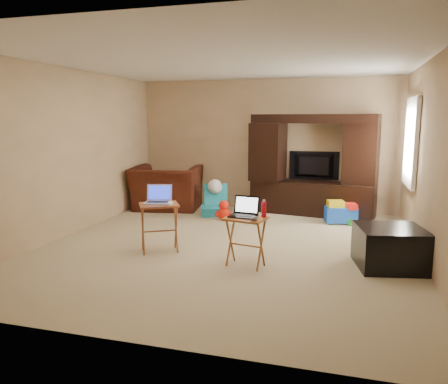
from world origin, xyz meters
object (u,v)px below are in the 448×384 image
(laptop_right, at_px, (243,207))
(mouse_left, at_px, (170,204))
(mouse_right, at_px, (255,218))
(entertainment_center, at_px, (313,165))
(recliner, at_px, (167,188))
(push_toy, at_px, (341,212))
(water_bottle, at_px, (264,209))
(laptop_left, at_px, (158,194))
(television, at_px, (314,166))
(tray_table_left, at_px, (160,228))
(plush_toy, at_px, (224,210))
(child_rocker, at_px, (213,200))
(ottoman, at_px, (390,247))
(tray_table_right, at_px, (246,242))

(laptop_right, distance_m, mouse_left, 1.02)
(laptop_right, bearing_deg, mouse_right, -31.82)
(mouse_right, bearing_deg, entertainment_center, 83.18)
(recliner, height_order, push_toy, recliner)
(water_bottle, bearing_deg, entertainment_center, 84.03)
(laptop_left, relative_size, mouse_right, 2.78)
(recliner, xyz_separation_m, laptop_right, (2.21, -2.86, 0.30))
(entertainment_center, bearing_deg, water_bottle, -86.49)
(entertainment_center, relative_size, television, 2.41)
(tray_table_left, distance_m, laptop_right, 1.28)
(plush_toy, height_order, laptop_right, laptop_right)
(tray_table_left, relative_size, mouse_left, 4.92)
(recliner, height_order, laptop_right, laptop_right)
(laptop_right, bearing_deg, child_rocker, 122.23)
(entertainment_center, relative_size, mouse_left, 17.04)
(television, distance_m, ottoman, 3.22)
(recliner, relative_size, mouse_right, 10.55)
(tray_table_right, bearing_deg, plush_toy, 123.50)
(ottoman, bearing_deg, laptop_right, -166.17)
(child_rocker, xyz_separation_m, water_bottle, (1.40, -2.49, 0.40))
(plush_toy, relative_size, laptop_right, 1.14)
(child_rocker, distance_m, ottoman, 3.57)
(child_rocker, height_order, mouse_left, mouse_left)
(entertainment_center, relative_size, laptop_left, 6.62)
(entertainment_center, height_order, mouse_left, entertainment_center)
(push_toy, bearing_deg, child_rocker, 165.37)
(push_toy, height_order, laptop_right, laptop_right)
(tray_table_right, distance_m, water_bottle, 0.45)
(mouse_left, relative_size, water_bottle, 0.71)
(laptop_left, distance_m, mouse_left, 0.26)
(tray_table_left, height_order, laptop_left, laptop_left)
(recliner, bearing_deg, tray_table_right, 119.06)
(water_bottle, bearing_deg, mouse_right, -109.29)
(push_toy, distance_m, mouse_left, 3.21)
(child_rocker, relative_size, laptop_left, 1.70)
(child_rocker, bearing_deg, mouse_left, -105.28)
(child_rocker, height_order, mouse_right, mouse_right)
(ottoman, bearing_deg, mouse_right, -159.94)
(laptop_right, bearing_deg, entertainment_center, 87.51)
(laptop_right, xyz_separation_m, mouse_right, (0.17, -0.14, -0.10))
(entertainment_center, height_order, plush_toy, entertainment_center)
(ottoman, bearing_deg, laptop_left, -177.13)
(recliner, distance_m, tray_table_left, 2.81)
(child_rocker, bearing_deg, laptop_right, -84.66)
(push_toy, bearing_deg, ottoman, -89.03)
(child_rocker, xyz_separation_m, tray_table_right, (1.20, -2.57, 0.01))
(child_rocker, xyz_separation_m, tray_table_left, (-0.03, -2.31, 0.04))
(mouse_left, bearing_deg, recliner, 114.11)
(water_bottle, bearing_deg, ottoman, 13.80)
(television, xyz_separation_m, recliner, (-2.77, -0.50, -0.46))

